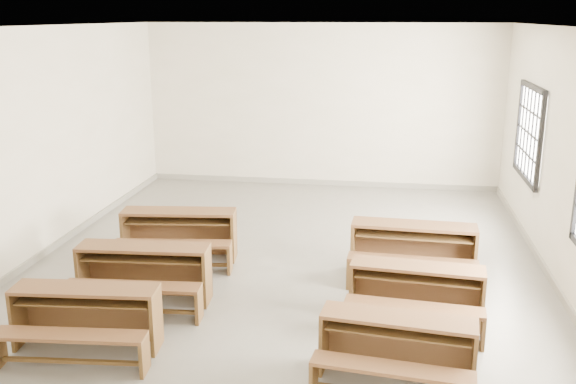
% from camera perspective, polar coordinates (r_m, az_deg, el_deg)
% --- Properties ---
extents(room, '(8.50, 8.50, 3.20)m').
position_cam_1_polar(room, '(8.52, 0.60, 7.41)').
color(room, slate).
rests_on(room, ground).
extents(desk_set_0, '(1.55, 0.90, 0.67)m').
position_cam_1_polar(desk_set_0, '(6.97, -17.61, -10.34)').
color(desk_set_0, brown).
rests_on(desk_set_0, ground).
extents(desk_set_1, '(1.62, 0.92, 0.70)m').
position_cam_1_polar(desk_set_1, '(7.86, -12.76, -6.80)').
color(desk_set_1, brown).
rests_on(desk_set_1, ground).
extents(desk_set_2, '(1.66, 0.99, 0.71)m').
position_cam_1_polar(desk_set_2, '(9.10, -9.70, -3.49)').
color(desk_set_2, brown).
rests_on(desk_set_2, ground).
extents(desk_set_3, '(1.51, 0.90, 0.65)m').
position_cam_1_polar(desk_set_3, '(6.20, 9.64, -13.29)').
color(desk_set_3, brown).
rests_on(desk_set_3, ground).
extents(desk_set_4, '(1.53, 0.89, 0.66)m').
position_cam_1_polar(desk_set_4, '(7.35, 11.32, -8.54)').
color(desk_set_4, brown).
rests_on(desk_set_4, ground).
extents(desk_set_5, '(1.64, 0.90, 0.72)m').
position_cam_1_polar(desk_set_5, '(8.52, 11.05, -4.84)').
color(desk_set_5, brown).
rests_on(desk_set_5, ground).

